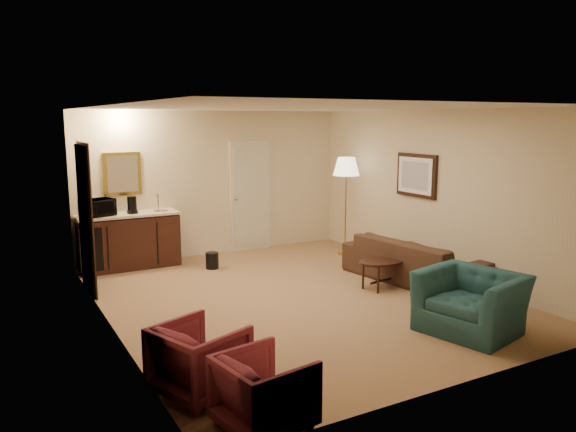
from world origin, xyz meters
name	(u,v)px	position (x,y,z in m)	size (l,w,h in m)	color
ground	(296,297)	(0.00, 0.00, 0.00)	(6.00, 6.00, 0.00)	#976E4C
room_walls	(265,170)	(-0.10, 0.77, 1.72)	(5.02, 6.01, 2.61)	#C7B895
wetbar_cabinet	(129,241)	(-1.65, 2.72, 0.46)	(1.64, 0.58, 0.92)	#321510
sofa	(414,253)	(1.95, -0.19, 0.44)	(2.26, 0.66, 0.88)	black
teal_armchair	(472,292)	(1.14, -2.09, 0.47)	(1.08, 0.70, 0.95)	#1D474A
rose_chair_near	(199,356)	(-2.15, -2.00, 0.36)	(0.70, 0.66, 0.73)	maroon
rose_chair_far	(264,389)	(-1.90, -2.80, 0.34)	(0.67, 0.62, 0.69)	maroon
coffee_table	(381,274)	(1.31, -0.23, 0.21)	(0.73, 0.49, 0.42)	black
floor_lamp	(346,206)	(2.04, 1.77, 0.89)	(0.47, 0.47, 1.79)	#B8853D
waste_bin	(212,261)	(-0.47, 2.00, 0.13)	(0.22, 0.22, 0.27)	black
microwave	(97,206)	(-2.13, 2.67, 1.09)	(0.50, 0.27, 0.34)	black
coffee_maker	(132,205)	(-1.59, 2.67, 1.06)	(0.15, 0.15, 0.28)	black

